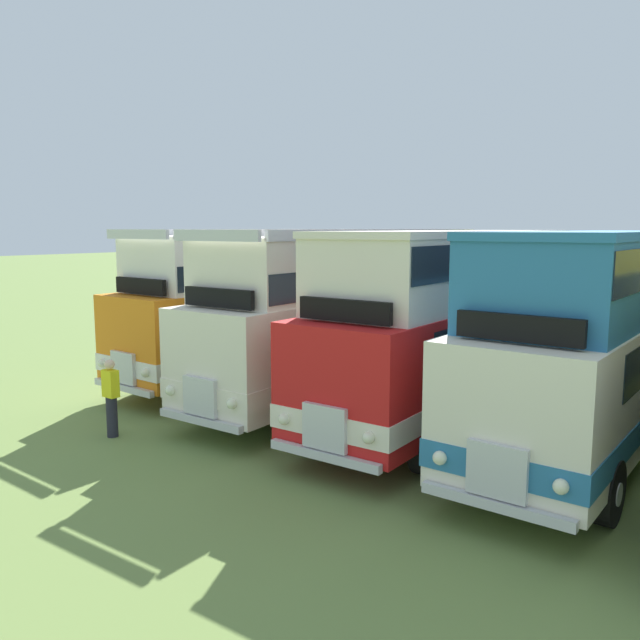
{
  "coord_description": "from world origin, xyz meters",
  "views": [
    {
      "loc": [
        6.83,
        -14.02,
        4.55
      ],
      "look_at": [
        -3.86,
        -0.38,
        2.07
      ],
      "focal_mm": 36.05,
      "sensor_mm": 36.0,
      "label": 1
    }
  ],
  "objects_px": {
    "bus_second_in_row": "(354,308)",
    "bus_third_in_row": "(455,316)",
    "bus_fourth_in_row": "(600,331)",
    "marshal_person": "(111,397)",
    "bus_first_in_row": "(261,300)"
  },
  "relations": [
    {
      "from": "bus_second_in_row",
      "to": "bus_fourth_in_row",
      "type": "relative_size",
      "value": 1.13
    },
    {
      "from": "bus_fourth_in_row",
      "to": "marshal_person",
      "type": "distance_m",
      "value": 10.43
    },
    {
      "from": "bus_first_in_row",
      "to": "marshal_person",
      "type": "distance_m",
      "value": 6.75
    },
    {
      "from": "bus_first_in_row",
      "to": "marshal_person",
      "type": "height_order",
      "value": "bus_first_in_row"
    },
    {
      "from": "marshal_person",
      "to": "bus_third_in_row",
      "type": "bearing_deg",
      "value": 49.49
    },
    {
      "from": "bus_second_in_row",
      "to": "bus_fourth_in_row",
      "type": "xyz_separation_m",
      "value": [
        6.68,
        -0.76,
        0.11
      ]
    },
    {
      "from": "bus_second_in_row",
      "to": "bus_third_in_row",
      "type": "xyz_separation_m",
      "value": [
        3.34,
        -0.54,
        0.11
      ]
    },
    {
      "from": "bus_first_in_row",
      "to": "bus_second_in_row",
      "type": "distance_m",
      "value": 3.34
    },
    {
      "from": "bus_third_in_row",
      "to": "marshal_person",
      "type": "xyz_separation_m",
      "value": [
        -5.16,
        -6.04,
        -1.58
      ]
    },
    {
      "from": "bus_third_in_row",
      "to": "marshal_person",
      "type": "bearing_deg",
      "value": -130.51
    },
    {
      "from": "bus_first_in_row",
      "to": "marshal_person",
      "type": "bearing_deg",
      "value": -76.73
    },
    {
      "from": "bus_second_in_row",
      "to": "bus_first_in_row",
      "type": "bearing_deg",
      "value": -176.97
    },
    {
      "from": "bus_third_in_row",
      "to": "bus_fourth_in_row",
      "type": "distance_m",
      "value": 3.35
    },
    {
      "from": "bus_third_in_row",
      "to": "marshal_person",
      "type": "relative_size",
      "value": 6.2
    },
    {
      "from": "bus_first_in_row",
      "to": "bus_second_in_row",
      "type": "xyz_separation_m",
      "value": [
        3.33,
        0.18,
        0.01
      ]
    }
  ]
}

